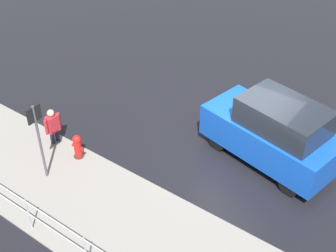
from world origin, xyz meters
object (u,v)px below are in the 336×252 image
object	(u,v)px
fire_hydrant	(78,147)
pedestrian	(53,125)
moving_hatchback	(274,132)
sign_post	(38,132)

from	to	relation	value
fire_hydrant	pedestrian	size ratio (longest dim) A/B	0.66
moving_hatchback	fire_hydrant	xyz separation A→B (m)	(4.57, 3.20, -0.63)
moving_hatchback	sign_post	world-z (taller)	sign_post
sign_post	moving_hatchback	bearing A→B (deg)	-137.47
moving_hatchback	sign_post	bearing A→B (deg)	42.53
sign_post	pedestrian	bearing A→B (deg)	-52.31
fire_hydrant	pedestrian	bearing A→B (deg)	-4.02
pedestrian	sign_post	xyz separation A→B (m)	(-0.92, 1.20, 0.90)
moving_hatchback	sign_post	distance (m)	6.41
fire_hydrant	pedestrian	world-z (taller)	pedestrian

